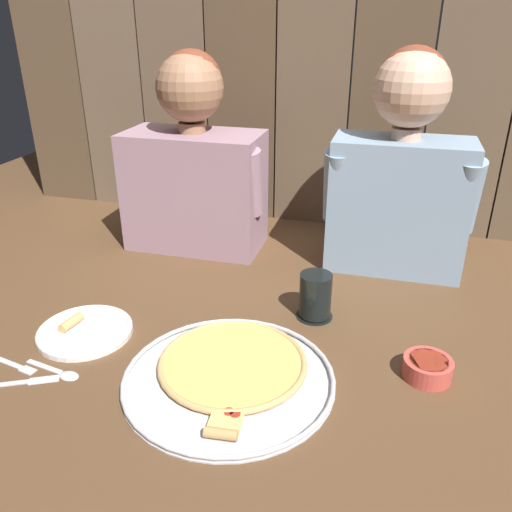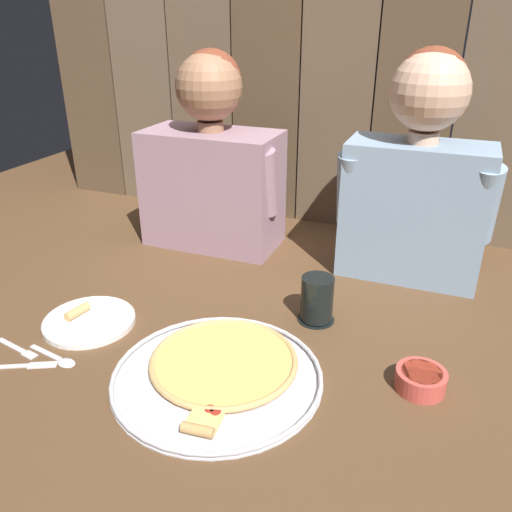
# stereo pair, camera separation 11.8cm
# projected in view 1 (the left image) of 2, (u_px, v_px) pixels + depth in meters

# --- Properties ---
(ground_plane) EXTENTS (3.20, 3.20, 0.00)m
(ground_plane) POSITION_uv_depth(u_px,v_px,m) (244.00, 346.00, 1.18)
(ground_plane) COLOR brown
(pizza_tray) EXTENTS (0.44, 0.44, 0.03)m
(pizza_tray) POSITION_uv_depth(u_px,v_px,m) (230.00, 372.00, 1.08)
(pizza_tray) COLOR silver
(pizza_tray) RESTS_ON ground
(dinner_plate) EXTENTS (0.22, 0.22, 0.03)m
(dinner_plate) POSITION_uv_depth(u_px,v_px,m) (85.00, 331.00, 1.21)
(dinner_plate) COLOR white
(dinner_plate) RESTS_ON ground
(drinking_glass) EXTENTS (0.09, 0.09, 0.12)m
(drinking_glass) POSITION_uv_depth(u_px,v_px,m) (315.00, 296.00, 1.27)
(drinking_glass) COLOR black
(drinking_glass) RESTS_ON ground
(dipping_bowl) EXTENTS (0.10, 0.10, 0.04)m
(dipping_bowl) POSITION_uv_depth(u_px,v_px,m) (428.00, 367.00, 1.07)
(dipping_bowl) COLOR #CC4C42
(dipping_bowl) RESTS_ON ground
(table_fork) EXTENTS (0.13, 0.04, 0.01)m
(table_fork) POSITION_uv_depth(u_px,v_px,m) (14.00, 365.00, 1.11)
(table_fork) COLOR silver
(table_fork) RESTS_ON ground
(table_knife) EXTENTS (0.15, 0.08, 0.01)m
(table_knife) POSITION_uv_depth(u_px,v_px,m) (21.00, 382.00, 1.06)
(table_knife) COLOR silver
(table_knife) RESTS_ON ground
(table_spoon) EXTENTS (0.14, 0.05, 0.01)m
(table_spoon) POSITION_uv_depth(u_px,v_px,m) (61.00, 372.00, 1.08)
(table_spoon) COLOR silver
(table_spoon) RESTS_ON ground
(diner_left) EXTENTS (0.45, 0.22, 0.59)m
(diner_left) POSITION_uv_depth(u_px,v_px,m) (194.00, 162.00, 1.58)
(diner_left) COLOR gray
(diner_left) RESTS_ON ground
(diner_right) EXTENTS (0.41, 0.21, 0.61)m
(diner_right) POSITION_uv_depth(u_px,v_px,m) (402.00, 168.00, 1.42)
(diner_right) COLOR #849EB7
(diner_right) RESTS_ON ground
(wooden_backdrop_wall) EXTENTS (2.19, 0.03, 1.27)m
(wooden_backdrop_wall) POSITION_uv_depth(u_px,v_px,m) (316.00, 30.00, 1.62)
(wooden_backdrop_wall) COLOR brown
(wooden_backdrop_wall) RESTS_ON ground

